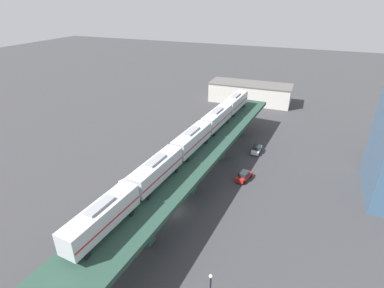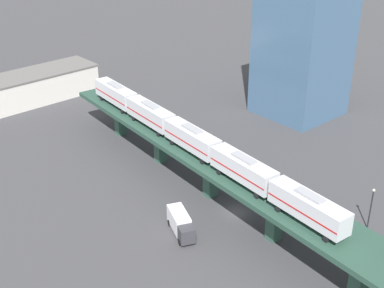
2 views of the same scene
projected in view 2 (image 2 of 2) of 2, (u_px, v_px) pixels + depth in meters
The scene contains 9 objects.
ground_plane at pixel (235, 213), 84.98m from camera, with size 400.00×400.00×0.00m, color #38383A.
elevated_viaduct at pixel (238, 179), 82.08m from camera, with size 15.53×92.37×7.24m.
subway_train at pixel (192, 138), 86.88m from camera, with size 7.67×62.43×4.45m.
street_car_white at pixel (171, 135), 108.62m from camera, with size 2.05×4.45×1.89m.
street_car_red at pixel (214, 158), 99.77m from camera, with size 2.84×4.71×1.89m.
delivery_truck at pixel (181, 223), 79.27m from camera, with size 4.79×7.52×3.20m.
street_lamp at pixel (371, 205), 79.38m from camera, with size 0.44×0.44×6.94m.
warehouse_building at pixel (37, 86), 127.29m from camera, with size 28.76×10.77×6.80m.
office_tower at pixel (304, 34), 113.71m from camera, with size 16.00×16.00×36.00m.
Camera 2 is at (-51.92, -49.23, 47.63)m, focal length 50.00 mm.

